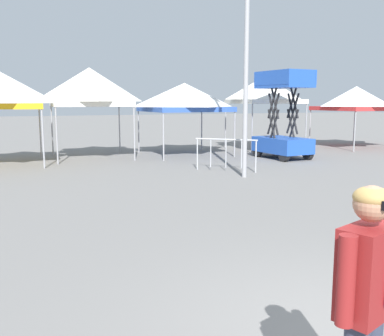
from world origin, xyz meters
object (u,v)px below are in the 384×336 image
(canopy_tent_center, at_px, (265,90))
(canopy_tent_right_of_center, at_px, (356,98))
(person_foreground, at_px, (366,300))
(scissor_lift, at_px, (283,131))
(canopy_tent_far_right, at_px, (90,87))
(light_pole_near_lift, at_px, (247,24))
(canopy_tent_far_left, at_px, (185,97))
(crowd_barrier_by_lift, at_px, (226,148))

(canopy_tent_center, bearing_deg, canopy_tent_right_of_center, -10.98)
(canopy_tent_center, height_order, person_foreground, canopy_tent_center)
(canopy_tent_center, height_order, scissor_lift, scissor_lift)
(canopy_tent_far_right, distance_m, person_foreground, 16.22)
(person_foreground, xyz_separation_m, light_pole_near_lift, (4.64, 9.53, 3.48))
(person_foreground, bearing_deg, canopy_tent_center, 59.39)
(canopy_tent_right_of_center, bearing_deg, person_foreground, -133.27)
(canopy_tent_center, xyz_separation_m, person_foreground, (-9.49, -16.04, -1.79))
(canopy_tent_right_of_center, height_order, light_pole_near_lift, light_pole_near_lift)
(scissor_lift, bearing_deg, person_foreground, -122.93)
(canopy_tent_far_left, bearing_deg, person_foreground, -108.37)
(crowd_barrier_by_lift, bearing_deg, canopy_tent_center, 47.46)
(canopy_tent_far_right, relative_size, canopy_tent_right_of_center, 1.09)
(canopy_tent_far_right, distance_m, canopy_tent_far_left, 3.95)
(canopy_tent_right_of_center, distance_m, person_foreground, 20.81)
(crowd_barrier_by_lift, bearing_deg, person_foreground, -113.41)
(canopy_tent_center, bearing_deg, canopy_tent_far_left, -173.72)
(person_foreground, xyz_separation_m, crowd_barrier_by_lift, (4.67, 10.79, -0.28))
(canopy_tent_far_right, height_order, canopy_tent_far_left, canopy_tent_far_right)
(canopy_tent_center, xyz_separation_m, light_pole_near_lift, (-4.85, -6.51, 1.70))
(scissor_lift, bearing_deg, canopy_tent_center, 69.83)
(canopy_tent_far_right, xyz_separation_m, canopy_tent_right_of_center, (12.96, -0.95, -0.42))
(canopy_tent_right_of_center, xyz_separation_m, scissor_lift, (-5.92, -2.29, -1.34))
(canopy_tent_far_right, distance_m, scissor_lift, 7.95)
(scissor_lift, bearing_deg, canopy_tent_far_right, 155.33)
(scissor_lift, height_order, light_pole_near_lift, light_pole_near_lift)
(canopy_tent_far_left, height_order, canopy_tent_center, canopy_tent_center)
(light_pole_near_lift, height_order, crowd_barrier_by_lift, light_pole_near_lift)
(canopy_tent_far_right, xyz_separation_m, scissor_lift, (7.04, -3.24, -1.76))
(canopy_tent_center, height_order, crowd_barrier_by_lift, canopy_tent_center)
(canopy_tent_far_left, distance_m, scissor_lift, 4.38)
(canopy_tent_far_right, bearing_deg, canopy_tent_right_of_center, -4.18)
(canopy_tent_right_of_center, relative_size, crowd_barrier_by_lift, 2.12)
(scissor_lift, xyz_separation_m, light_pole_near_lift, (-3.67, -3.30, 3.43))
(light_pole_near_lift, bearing_deg, scissor_lift, 41.97)
(canopy_tent_far_left, height_order, person_foreground, canopy_tent_far_left)
(canopy_tent_far_left, distance_m, light_pole_near_lift, 6.40)
(light_pole_near_lift, bearing_deg, person_foreground, -115.97)
(person_foreground, bearing_deg, scissor_lift, 57.07)
(canopy_tent_right_of_center, height_order, person_foreground, canopy_tent_right_of_center)
(canopy_tent_center, bearing_deg, canopy_tent_far_right, 179.80)
(canopy_tent_right_of_center, relative_size, light_pole_near_lift, 0.42)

